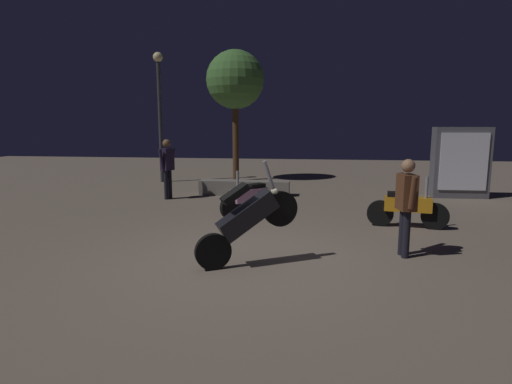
{
  "coord_description": "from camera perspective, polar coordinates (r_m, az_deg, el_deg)",
  "views": [
    {
      "loc": [
        0.94,
        -6.36,
        2.18
      ],
      "look_at": [
        -0.01,
        0.79,
        1.0
      ],
      "focal_mm": 29.12,
      "sensor_mm": 36.0,
      "label": 1
    }
  ],
  "objects": [
    {
      "name": "ground_plane",
      "position": [
        6.79,
        -0.8,
        -9.43
      ],
      "size": [
        40.0,
        40.0,
        0.0
      ],
      "primitive_type": "plane",
      "color": "#756656"
    },
    {
      "name": "motorcycle_black_foreground",
      "position": [
        6.38,
        -1.23,
        -3.7
      ],
      "size": [
        1.51,
        0.87,
        1.63
      ],
      "rotation": [
        0.0,
        0.0,
        0.49
      ],
      "color": "black",
      "rests_on": "ground_plane"
    },
    {
      "name": "motorcycle_orange_parked_left",
      "position": [
        9.37,
        20.07,
        -2.0
      ],
      "size": [
        1.66,
        0.44,
        1.11
      ],
      "rotation": [
        0.0,
        0.0,
        6.13
      ],
      "color": "black",
      "rests_on": "ground_plane"
    },
    {
      "name": "motorcycle_pink_parked_right",
      "position": [
        9.96,
        -0.9,
        -0.78
      ],
      "size": [
        1.21,
        1.28,
        1.11
      ],
      "rotation": [
        0.0,
        0.0,
        3.96
      ],
      "color": "black",
      "rests_on": "ground_plane"
    },
    {
      "name": "person_rider_beside",
      "position": [
        7.22,
        19.95,
        -0.96
      ],
      "size": [
        0.3,
        0.67,
        1.63
      ],
      "rotation": [
        0.0,
        0.0,
        3.31
      ],
      "color": "black",
      "rests_on": "ground_plane"
    },
    {
      "name": "person_bystander_far",
      "position": [
        12.41,
        -12.09,
        3.86
      ],
      "size": [
        0.36,
        0.65,
        1.75
      ],
      "rotation": [
        0.0,
        0.0,
        5.88
      ],
      "color": "black",
      "rests_on": "ground_plane"
    },
    {
      "name": "streetlamp_near",
      "position": [
        16.2,
        -13.12,
        12.16
      ],
      "size": [
        0.36,
        0.36,
        4.79
      ],
      "color": "#38383D",
      "rests_on": "ground_plane"
    },
    {
      "name": "tree_left_bg",
      "position": [
        16.25,
        -2.87,
        15.03
      ],
      "size": [
        2.2,
        2.2,
        4.95
      ],
      "color": "#4C331E",
      "rests_on": "ground_plane"
    },
    {
      "name": "kiosk_billboard",
      "position": [
        13.82,
        26.27,
        3.65
      ],
      "size": [
        1.61,
        0.58,
        2.1
      ],
      "rotation": [
        0.0,
        0.0,
        3.17
      ],
      "color": "#595960",
      "rests_on": "ground_plane"
    },
    {
      "name": "planter_wall_low",
      "position": [
        12.94,
        -1.62,
        0.59
      ],
      "size": [
        2.8,
        0.5,
        0.45
      ],
      "color": "gray",
      "rests_on": "ground_plane"
    }
  ]
}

